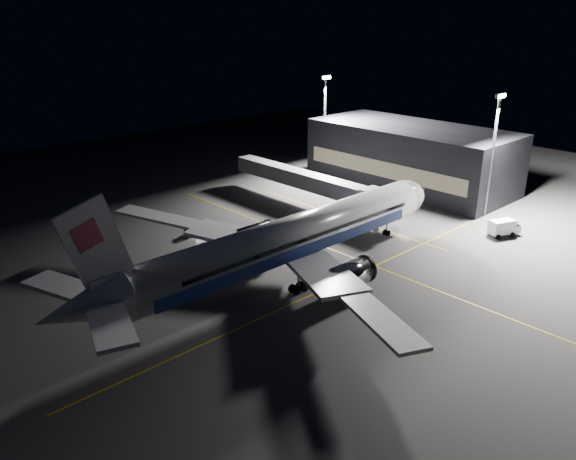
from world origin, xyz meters
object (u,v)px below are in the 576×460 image
(floodlight_mast_south, at_px, (494,145))
(baggage_tug, at_px, (192,230))
(jet_bridge, at_px, (311,182))
(safety_cone_a, at_px, (278,248))
(airliner, at_px, (286,240))
(service_truck, at_px, (504,227))
(safety_cone_b, at_px, (303,251))
(floodlight_mast_north, at_px, (325,116))
(safety_cone_c, at_px, (240,239))

(floodlight_mast_south, bearing_deg, baggage_tug, 146.89)
(jet_bridge, distance_m, baggage_tug, 24.11)
(safety_cone_a, bearing_deg, jet_bridge, 30.85)
(airliner, relative_size, jet_bridge, 1.79)
(jet_bridge, xyz_separation_m, floodlight_mast_south, (18.00, -24.07, 7.79))
(service_truck, height_order, safety_cone_b, service_truck)
(floodlight_mast_south, xyz_separation_m, safety_cone_b, (-34.00, 10.01, -12.05))
(floodlight_mast_south, height_order, baggage_tug, floodlight_mast_south)
(jet_bridge, xyz_separation_m, service_truck, (11.76, -30.66, -3.20))
(jet_bridge, xyz_separation_m, floodlight_mast_north, (18.00, 13.93, 7.79))
(floodlight_mast_north, bearing_deg, floodlight_mast_south, -90.00)
(jet_bridge, xyz_separation_m, safety_cone_b, (-16.00, -14.06, -4.26))
(jet_bridge, height_order, safety_cone_c, jet_bridge)
(safety_cone_c, bearing_deg, safety_cone_a, -76.21)
(jet_bridge, bearing_deg, airliner, -141.96)
(floodlight_mast_north, relative_size, baggage_tug, 8.92)
(floodlight_mast_north, relative_size, service_truck, 3.81)
(safety_cone_a, bearing_deg, airliner, -125.01)
(floodlight_mast_north, height_order, floodlight_mast_south, same)
(airliner, relative_size, safety_cone_c, 94.89)
(airliner, relative_size, baggage_tug, 26.50)
(baggage_tug, bearing_deg, floodlight_mast_north, 21.06)
(airliner, xyz_separation_m, safety_cone_b, (7.08, 4.00, -4.84))
(baggage_tug, bearing_deg, safety_cone_c, -53.99)
(service_truck, height_order, safety_cone_a, service_truck)
(baggage_tug, bearing_deg, service_truck, -37.21)
(safety_cone_b, bearing_deg, jet_bridge, 41.30)
(jet_bridge, relative_size, safety_cone_c, 53.09)
(airliner, height_order, safety_cone_b, airliner)
(baggage_tug, bearing_deg, safety_cone_a, -61.19)
(floodlight_mast_south, bearing_deg, safety_cone_c, 151.95)
(safety_cone_a, xyz_separation_m, safety_cone_c, (-1.63, 6.66, 0.01))
(airliner, xyz_separation_m, service_truck, (34.84, -12.60, -3.78))
(airliner, relative_size, floodlight_mast_north, 2.97)
(baggage_tug, relative_size, safety_cone_c, 3.58)
(airliner, xyz_separation_m, baggage_tug, (-0.53, 21.11, -4.44))
(jet_bridge, bearing_deg, floodlight_mast_south, -53.21)
(floodlight_mast_north, xyz_separation_m, service_truck, (-6.24, -44.59, -10.98))
(baggage_tug, bearing_deg, floodlight_mast_south, -26.69)
(safety_cone_b, bearing_deg, floodlight_mast_south, -16.41)
(airliner, height_order, service_truck, airliner)
(jet_bridge, height_order, floodlight_mast_north, floodlight_mast_north)
(service_truck, distance_m, baggage_tug, 48.87)
(service_truck, height_order, safety_cone_c, service_truck)
(floodlight_mast_north, xyz_separation_m, safety_cone_a, (-35.93, -24.64, -12.06))
(floodlight_mast_south, bearing_deg, safety_cone_a, 159.61)
(jet_bridge, distance_m, floodlight_mast_north, 24.06)
(safety_cone_a, distance_m, safety_cone_b, 3.86)
(airliner, xyz_separation_m, jet_bridge, (23.08, 18.06, -0.58))
(floodlight_mast_south, relative_size, service_truck, 3.81)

